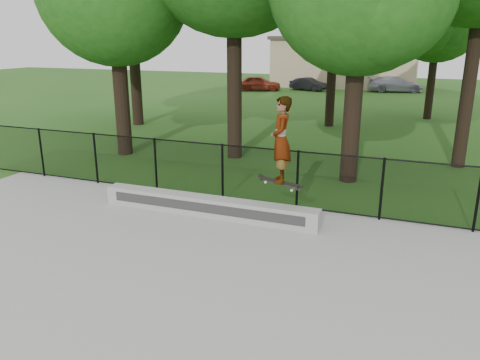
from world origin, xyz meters
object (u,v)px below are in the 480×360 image
Objects in this scene: grind_ledge at (207,206)px; car_a at (259,83)px; car_b at (308,84)px; skater_airborne at (281,141)px; car_c at (395,84)px.

car_a is (-8.02, 27.14, 0.32)m from grind_ledge.
car_b is (3.72, 1.73, -0.10)m from car_a.
grind_ledge is 28.30m from car_a.
skater_airborne reaches higher than car_a.
skater_airborne reaches higher than grind_ledge.
skater_airborne is at bearing 162.80° from car_c.
car_a is 0.91× the size of car_c.
grind_ledge is 1.94× the size of car_b.
car_a is 10.89m from car_c.
car_a is 1.26× the size of car_b.
car_c is at bearing 85.41° from grind_ledge.
car_c is (10.45, 3.08, 0.01)m from car_a.
car_a is at bearing 90.39° from car_c.
car_c reaches higher than car_b.
grind_ledge is 2.70× the size of skater_airborne.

